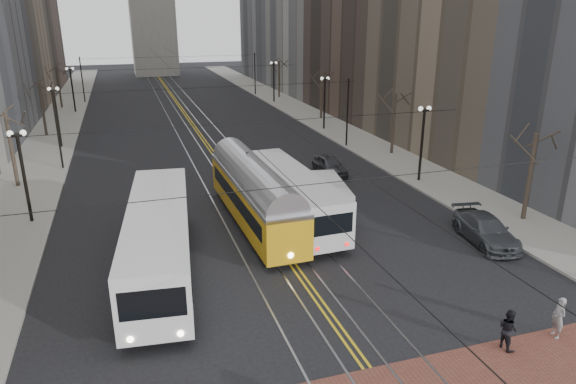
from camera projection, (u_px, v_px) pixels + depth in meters
ground at (356, 353)px, 19.69m from camera, size 260.00×260.00×0.00m
sidewalk_left at (55, 133)px, 55.82m from camera, size 5.00×140.00×0.15m
sidewalk_right at (313, 117)px, 64.48m from camera, size 5.00×140.00×0.15m
streetcar_rails at (193, 125)px, 60.18m from camera, size 4.80×130.00×0.02m
centre_lines at (193, 125)px, 60.17m from camera, size 0.42×130.00×0.01m
lamp_posts at (217, 130)px, 44.64m from camera, size 27.60×57.20×5.60m
street_trees at (205, 116)px, 50.49m from camera, size 31.68×53.28×5.60m
trolley_wires at (205, 107)px, 49.79m from camera, size 25.96×120.00×6.60m
transit_bus at (159, 242)px, 25.22m from camera, size 4.31×13.94×3.43m
streetcar at (254, 200)px, 31.36m from camera, size 2.79×13.38×3.14m
rear_bus at (291, 197)px, 31.79m from camera, size 3.15×12.18×3.15m
cargo_van at (327, 201)px, 32.19m from camera, size 2.97×5.75×2.42m
sedan_grey at (330, 165)px, 41.51m from camera, size 1.80×4.43×1.50m
sedan_parked at (486, 230)px, 29.04m from camera, size 2.88×5.46×1.51m
pedestrian_b at (559, 318)px, 20.38m from camera, size 0.52×0.70×1.74m
pedestrian_c at (508, 329)px, 19.70m from camera, size 0.71×0.87×1.67m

